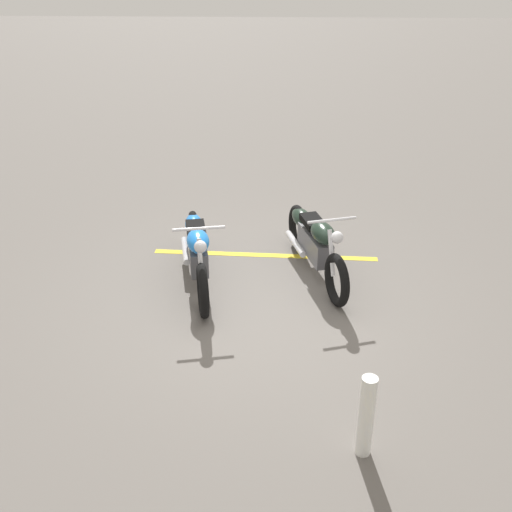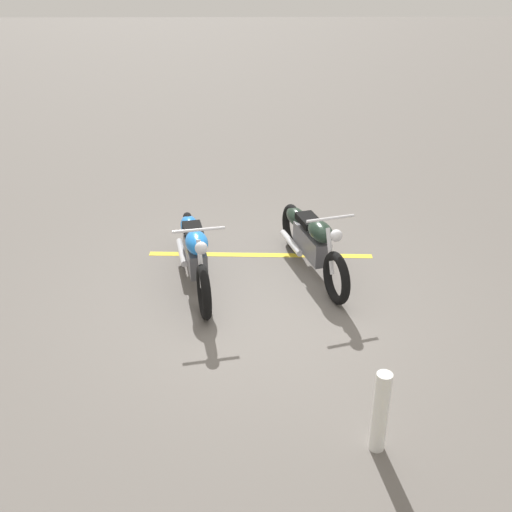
{
  "view_description": "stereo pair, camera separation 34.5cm",
  "coord_description": "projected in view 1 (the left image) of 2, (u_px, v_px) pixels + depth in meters",
  "views": [
    {
      "loc": [
        6.55,
        0.24,
        4.08
      ],
      "look_at": [
        0.0,
        0.0,
        0.65
      ],
      "focal_mm": 43.18,
      "sensor_mm": 36.0,
      "label": 1
    },
    {
      "loc": [
        6.55,
        -0.1,
        4.08
      ],
      "look_at": [
        0.0,
        0.0,
        0.65
      ],
      "focal_mm": 43.18,
      "sensor_mm": 36.0,
      "label": 2
    }
  ],
  "objects": [
    {
      "name": "motorcycle_dark_foreground",
      "position": [
        315.0,
        242.0,
        8.17
      ],
      "size": [
        2.17,
        0.85,
        1.04
      ],
      "rotation": [
        0.0,
        0.0,
        0.28
      ],
      "color": "black",
      "rests_on": "ground"
    },
    {
      "name": "ground_plane",
      "position": [
        256.0,
        302.0,
        7.7
      ],
      "size": [
        60.0,
        60.0,
        0.0
      ],
      "primitive_type": "plane",
      "color": "#66605B"
    },
    {
      "name": "bollard_post",
      "position": [
        366.0,
        416.0,
        5.28
      ],
      "size": [
        0.14,
        0.14,
        0.83
      ],
      "primitive_type": "cylinder",
      "color": "white",
      "rests_on": "ground"
    },
    {
      "name": "motorcycle_bright_foreground",
      "position": [
        197.0,
        250.0,
        7.96
      ],
      "size": [
        2.21,
        0.74,
        1.04
      ],
      "rotation": [
        0.0,
        0.0,
        0.19
      ],
      "color": "black",
      "rests_on": "ground"
    },
    {
      "name": "parking_stripe_near",
      "position": [
        265.0,
        255.0,
        8.82
      ],
      "size": [
        0.25,
        3.2,
        0.01
      ],
      "primitive_type": "cube",
      "rotation": [
        0.0,
        0.0,
        1.53
      ],
      "color": "yellow",
      "rests_on": "ground"
    }
  ]
}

